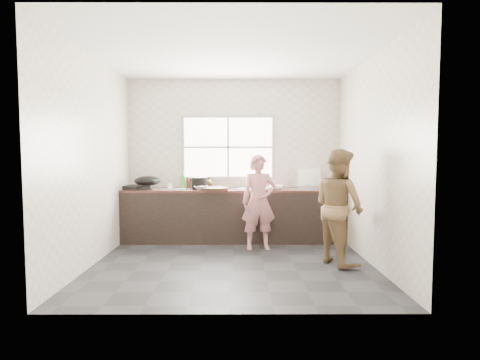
{
  "coord_description": "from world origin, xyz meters",
  "views": [
    {
      "loc": [
        0.08,
        -4.85,
        1.42
      ],
      "look_at": [
        0.1,
        0.65,
        1.05
      ],
      "focal_mm": 28.0,
      "sensor_mm": 36.0,
      "label": 1
    }
  ],
  "objects_px": {
    "bowl_mince": "(201,188)",
    "pot_lid_right": "(157,189)",
    "bottle_brown_short": "(209,182)",
    "wok": "(147,181)",
    "person_side": "(339,207)",
    "woman": "(259,205)",
    "cutting_board": "(215,189)",
    "bowl_held": "(268,188)",
    "plate_food": "(180,189)",
    "burner": "(134,187)",
    "glass_jar": "(170,186)",
    "dish_rack": "(305,178)",
    "pot_lid_left": "(167,189)",
    "black_pot": "(200,183)",
    "bottle_brown_tall": "(187,182)",
    "bottle_green": "(183,180)",
    "bowl_crabs": "(276,188)"
  },
  "relations": [
    {
      "from": "person_side",
      "to": "wok",
      "type": "distance_m",
      "value": 3.05
    },
    {
      "from": "woman",
      "to": "plate_food",
      "type": "bearing_deg",
      "value": 153.43
    },
    {
      "from": "black_pot",
      "to": "pot_lid_right",
      "type": "bearing_deg",
      "value": -170.74
    },
    {
      "from": "woman",
      "to": "burner",
      "type": "relative_size",
      "value": 3.53
    },
    {
      "from": "bowl_held",
      "to": "plate_food",
      "type": "relative_size",
      "value": 0.97
    },
    {
      "from": "bottle_brown_short",
      "to": "wok",
      "type": "bearing_deg",
      "value": -161.28
    },
    {
      "from": "bowl_mince",
      "to": "person_side",
      "type": "bearing_deg",
      "value": -32.1
    },
    {
      "from": "bottle_brown_tall",
      "to": "pot_lid_left",
      "type": "relative_size",
      "value": 0.76
    },
    {
      "from": "dish_rack",
      "to": "bowl_held",
      "type": "bearing_deg",
      "value": -166.45
    },
    {
      "from": "person_side",
      "to": "pot_lid_right",
      "type": "xyz_separation_m",
      "value": [
        -2.64,
        1.27,
        0.12
      ]
    },
    {
      "from": "bowl_mince",
      "to": "glass_jar",
      "type": "bearing_deg",
      "value": 177.43
    },
    {
      "from": "bottle_brown_short",
      "to": "glass_jar",
      "type": "distance_m",
      "value": 0.69
    },
    {
      "from": "glass_jar",
      "to": "cutting_board",
      "type": "bearing_deg",
      "value": -9.01
    },
    {
      "from": "black_pot",
      "to": "bottle_brown_tall",
      "type": "distance_m",
      "value": 0.29
    },
    {
      "from": "wok",
      "to": "pot_lid_right",
      "type": "xyz_separation_m",
      "value": [
        0.14,
        0.05,
        -0.13
      ]
    },
    {
      "from": "bowl_held",
      "to": "bottle_brown_short",
      "type": "xyz_separation_m",
      "value": [
        -0.98,
        0.44,
        0.06
      ]
    },
    {
      "from": "bowl_crabs",
      "to": "wok",
      "type": "bearing_deg",
      "value": 179.64
    },
    {
      "from": "woman",
      "to": "wok",
      "type": "height_order",
      "value": "woman"
    },
    {
      "from": "person_side",
      "to": "dish_rack",
      "type": "height_order",
      "value": "person_side"
    },
    {
      "from": "bowl_held",
      "to": "burner",
      "type": "bearing_deg",
      "value": 173.97
    },
    {
      "from": "person_side",
      "to": "burner",
      "type": "bearing_deg",
      "value": 42.29
    },
    {
      "from": "bowl_held",
      "to": "pot_lid_right",
      "type": "xyz_separation_m",
      "value": [
        -1.81,
        0.16,
        -0.03
      ]
    },
    {
      "from": "person_side",
      "to": "plate_food",
      "type": "bearing_deg",
      "value": 38.15
    },
    {
      "from": "glass_jar",
      "to": "burner",
      "type": "bearing_deg",
      "value": 169.31
    },
    {
      "from": "plate_food",
      "to": "burner",
      "type": "height_order",
      "value": "burner"
    },
    {
      "from": "bottle_brown_short",
      "to": "burner",
      "type": "height_order",
      "value": "bottle_brown_short"
    },
    {
      "from": "bowl_held",
      "to": "plate_food",
      "type": "xyz_separation_m",
      "value": [
        -1.43,
        0.09,
        -0.02
      ]
    },
    {
      "from": "bottle_green",
      "to": "pot_lid_left",
      "type": "bearing_deg",
      "value": -152.52
    },
    {
      "from": "pot_lid_left",
      "to": "black_pot",
      "type": "bearing_deg",
      "value": 18.94
    },
    {
      "from": "bottle_brown_tall",
      "to": "pot_lid_right",
      "type": "bearing_deg",
      "value": -148.2
    },
    {
      "from": "bowl_mince",
      "to": "pot_lid_right",
      "type": "relative_size",
      "value": 1.1
    },
    {
      "from": "glass_jar",
      "to": "wok",
      "type": "relative_size",
      "value": 0.26
    },
    {
      "from": "woman",
      "to": "bottle_brown_short",
      "type": "relative_size",
      "value": 7.44
    },
    {
      "from": "black_pot",
      "to": "burner",
      "type": "distance_m",
      "value": 1.09
    },
    {
      "from": "cutting_board",
      "to": "black_pot",
      "type": "bearing_deg",
      "value": 134.13
    },
    {
      "from": "woman",
      "to": "cutting_board",
      "type": "distance_m",
      "value": 0.79
    },
    {
      "from": "bottle_brown_short",
      "to": "burner",
      "type": "xyz_separation_m",
      "value": [
        -1.22,
        -0.21,
        -0.06
      ]
    },
    {
      "from": "bowl_held",
      "to": "pot_lid_right",
      "type": "relative_size",
      "value": 0.9
    },
    {
      "from": "cutting_board",
      "to": "pot_lid_left",
      "type": "height_order",
      "value": "cutting_board"
    },
    {
      "from": "woman",
      "to": "bottle_brown_short",
      "type": "height_order",
      "value": "woman"
    },
    {
      "from": "bottle_brown_tall",
      "to": "bottle_brown_short",
      "type": "xyz_separation_m",
      "value": [
        0.38,
        0.0,
        -0.02
      ]
    },
    {
      "from": "person_side",
      "to": "bottle_brown_tall",
      "type": "bearing_deg",
      "value": 30.93
    },
    {
      "from": "bowl_crabs",
      "to": "glass_jar",
      "type": "height_order",
      "value": "glass_jar"
    },
    {
      "from": "bottle_brown_short",
      "to": "dish_rack",
      "type": "relative_size",
      "value": 0.4
    },
    {
      "from": "person_side",
      "to": "plate_food",
      "type": "xyz_separation_m",
      "value": [
        -2.26,
        1.2,
        0.12
      ]
    },
    {
      "from": "black_pot",
      "to": "plate_food",
      "type": "distance_m",
      "value": 0.37
    },
    {
      "from": "bottle_green",
      "to": "dish_rack",
      "type": "xyz_separation_m",
      "value": [
        2.04,
        0.21,
        0.02
      ]
    },
    {
      "from": "bottle_green",
      "to": "pot_lid_right",
      "type": "distance_m",
      "value": 0.45
    },
    {
      "from": "bowl_mince",
      "to": "burner",
      "type": "height_order",
      "value": "bowl_mince"
    },
    {
      "from": "woman",
      "to": "burner",
      "type": "height_order",
      "value": "woman"
    }
  ]
}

